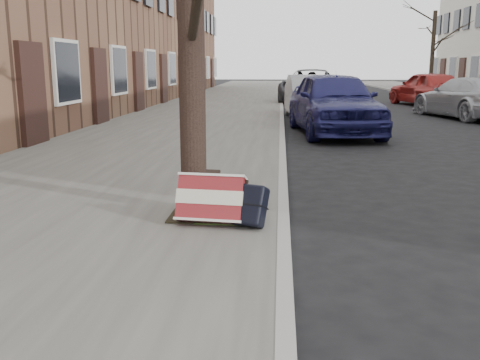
# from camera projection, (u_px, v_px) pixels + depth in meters

# --- Properties ---
(ground) EXTENTS (120.00, 120.00, 0.00)m
(ground) POSITION_uv_depth(u_px,v_px,m) (437.00, 271.00, 4.38)
(ground) COLOR black
(ground) RESTS_ON ground
(near_sidewalk) EXTENTS (5.00, 70.00, 0.12)m
(near_sidewalk) POSITION_uv_depth(u_px,v_px,m) (214.00, 110.00, 19.26)
(near_sidewalk) COLOR slate
(near_sidewalk) RESTS_ON ground
(house_near) EXTENTS (6.80, 40.00, 7.00)m
(house_near) POSITION_uv_depth(u_px,v_px,m) (59.00, 15.00, 19.94)
(house_near) COLOR brown
(house_near) RESTS_ON ground
(dirt_patch) EXTENTS (0.85, 0.85, 0.02)m
(dirt_patch) POSITION_uv_depth(u_px,v_px,m) (213.00, 212.00, 5.67)
(dirt_patch) COLOR black
(dirt_patch) RESTS_ON near_sidewalk
(suitcase_red) EXTENTS (0.68, 0.43, 0.50)m
(suitcase_red) POSITION_uv_depth(u_px,v_px,m) (211.00, 199.00, 5.23)
(suitcase_red) COLOR maroon
(suitcase_red) RESTS_ON near_sidewalk
(suitcase_navy) EXTENTS (0.64, 0.51, 0.44)m
(suitcase_navy) POSITION_uv_depth(u_px,v_px,m) (238.00, 203.00, 5.19)
(suitcase_navy) COLOR black
(suitcase_navy) RESTS_ON near_sidewalk
(car_near_front) EXTENTS (2.33, 4.68, 1.53)m
(car_near_front) POSITION_uv_depth(u_px,v_px,m) (334.00, 102.00, 12.99)
(car_near_front) COLOR #1B1B53
(car_near_front) RESTS_ON ground
(car_near_mid) EXTENTS (1.74, 4.23, 1.36)m
(car_near_mid) POSITION_uv_depth(u_px,v_px,m) (313.00, 97.00, 16.42)
(car_near_mid) COLOR #A9AAB1
(car_near_mid) RESTS_ON ground
(car_near_back) EXTENTS (3.11, 5.60, 1.48)m
(car_near_back) POSITION_uv_depth(u_px,v_px,m) (311.00, 86.00, 23.67)
(car_near_back) COLOR #36373C
(car_near_back) RESTS_ON ground
(car_far_front) EXTENTS (2.79, 4.77, 1.30)m
(car_far_front) POSITION_uv_depth(u_px,v_px,m) (468.00, 98.00, 16.83)
(car_far_front) COLOR #9EA0A5
(car_far_front) RESTS_ON ground
(car_far_back) EXTENTS (2.66, 4.47, 1.43)m
(car_far_back) POSITION_uv_depth(u_px,v_px,m) (427.00, 88.00, 22.04)
(car_far_back) COLOR maroon
(car_far_back) RESTS_ON ground
(tree_far_c) EXTENTS (0.22, 0.22, 4.49)m
(tree_far_c) POSITION_uv_depth(u_px,v_px,m) (432.00, 52.00, 30.05)
(tree_far_c) COLOR black
(tree_far_c) RESTS_ON far_sidewalk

